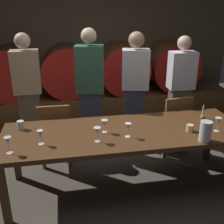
# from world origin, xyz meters

# --- Properties ---
(ground_plane) EXTENTS (7.59, 7.59, 0.00)m
(ground_plane) POSITION_xyz_m (0.00, 0.00, 0.00)
(ground_plane) COLOR #4C443A
(back_wall) EXTENTS (5.84, 0.24, 2.74)m
(back_wall) POSITION_xyz_m (0.00, 2.90, 1.37)
(back_wall) COLOR brown
(back_wall) RESTS_ON ground
(barrel_shelf) EXTENTS (5.25, 0.90, 0.42)m
(barrel_shelf) POSITION_xyz_m (0.00, 2.35, 0.21)
(barrel_shelf) COLOR brown
(barrel_shelf) RESTS_ON ground
(wine_barrel_far_left) EXTENTS (0.92, 0.90, 0.92)m
(wine_barrel_far_left) POSITION_xyz_m (-1.51, 2.35, 0.87)
(wine_barrel_far_left) COLOR #513319
(wine_barrel_far_left) RESTS_ON barrel_shelf
(wine_barrel_center_left) EXTENTS (0.92, 0.90, 0.92)m
(wine_barrel_center_left) POSITION_xyz_m (-0.51, 2.35, 0.87)
(wine_barrel_center_left) COLOR brown
(wine_barrel_center_left) RESTS_ON barrel_shelf
(wine_barrel_center_right) EXTENTS (0.92, 0.90, 0.92)m
(wine_barrel_center_right) POSITION_xyz_m (0.53, 2.35, 0.87)
(wine_barrel_center_right) COLOR brown
(wine_barrel_center_right) RESTS_ON barrel_shelf
(wine_barrel_far_right) EXTENTS (0.92, 0.90, 0.92)m
(wine_barrel_far_right) POSITION_xyz_m (1.52, 2.35, 0.87)
(wine_barrel_far_right) COLOR brown
(wine_barrel_far_right) RESTS_ON barrel_shelf
(dining_table) EXTENTS (2.69, 0.91, 0.74)m
(dining_table) POSITION_xyz_m (0.04, -0.12, 0.68)
(dining_table) COLOR #4C2D16
(dining_table) RESTS_ON ground
(chair_left) EXTENTS (0.40, 0.40, 0.88)m
(chair_left) POSITION_xyz_m (-0.74, 0.54, 0.49)
(chair_left) COLOR brown
(chair_left) RESTS_ON ground
(chair_right) EXTENTS (0.44, 0.44, 0.88)m
(chair_right) POSITION_xyz_m (0.91, 0.55, 0.49)
(chair_right) COLOR brown
(chair_right) RESTS_ON ground
(guest_far_left) EXTENTS (0.39, 0.25, 1.68)m
(guest_far_left) POSITION_xyz_m (-1.10, 1.16, 0.87)
(guest_far_left) COLOR brown
(guest_far_left) RESTS_ON ground
(guest_center_left) EXTENTS (0.41, 0.30, 1.76)m
(guest_center_left) POSITION_xyz_m (-0.23, 0.90, 0.90)
(guest_center_left) COLOR #33384C
(guest_center_left) RESTS_ON ground
(guest_center_right) EXTENTS (0.42, 0.32, 1.69)m
(guest_center_right) POSITION_xyz_m (0.42, 0.93, 0.87)
(guest_center_right) COLOR #33384C
(guest_center_right) RESTS_ON ground
(guest_far_right) EXTENTS (0.38, 0.25, 1.62)m
(guest_far_right) POSITION_xyz_m (1.16, 1.00, 0.83)
(guest_far_right) COLOR brown
(guest_far_right) RESTS_ON ground
(candle_center) EXTENTS (0.05, 0.05, 0.18)m
(candle_center) POSITION_xyz_m (1.05, 0.07, 0.79)
(candle_center) COLOR olive
(candle_center) RESTS_ON dining_table
(pitcher) EXTENTS (0.12, 0.12, 0.22)m
(pitcher) POSITION_xyz_m (0.79, -0.49, 0.85)
(pitcher) COLOR silver
(pitcher) RESTS_ON dining_table
(wine_glass_far_left) EXTENTS (0.07, 0.07, 0.17)m
(wine_glass_far_left) POSITION_xyz_m (-1.13, -0.40, 0.87)
(wine_glass_far_left) COLOR silver
(wine_glass_far_left) RESTS_ON dining_table
(wine_glass_left) EXTENTS (0.06, 0.06, 0.15)m
(wine_glass_left) POSITION_xyz_m (-0.85, -0.27, 0.85)
(wine_glass_left) COLOR white
(wine_glass_left) RESTS_ON dining_table
(wine_glass_center_left) EXTENTS (0.08, 0.08, 0.16)m
(wine_glass_center_left) POSITION_xyz_m (-0.29, -0.31, 0.86)
(wine_glass_center_left) COLOR silver
(wine_glass_center_left) RESTS_ON dining_table
(wine_glass_center_right) EXTENTS (0.08, 0.08, 0.14)m
(wine_glass_center_right) POSITION_xyz_m (-0.18, -0.11, 0.84)
(wine_glass_center_right) COLOR silver
(wine_glass_center_right) RESTS_ON dining_table
(wine_glass_right) EXTENTS (0.07, 0.07, 0.16)m
(wine_glass_right) POSITION_xyz_m (0.04, -0.27, 0.86)
(wine_glass_right) COLOR white
(wine_glass_right) RESTS_ON dining_table
(wine_glass_far_right) EXTENTS (0.07, 0.07, 0.16)m
(wine_glass_far_right) POSITION_xyz_m (1.04, -0.31, 0.85)
(wine_glass_far_right) COLOR silver
(wine_glass_far_right) RESTS_ON dining_table
(cup_left) EXTENTS (0.08, 0.08, 0.10)m
(cup_left) POSITION_xyz_m (-1.09, 0.13, 0.79)
(cup_left) COLOR white
(cup_left) RESTS_ON dining_table
(cup_right) EXTENTS (0.08, 0.08, 0.08)m
(cup_right) POSITION_xyz_m (0.74, -0.25, 0.78)
(cup_right) COLOR beige
(cup_right) RESTS_ON dining_table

